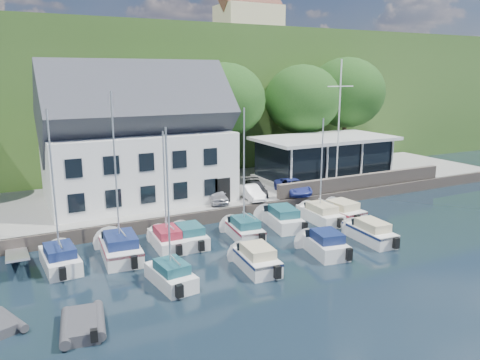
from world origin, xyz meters
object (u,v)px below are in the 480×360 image
(boat_r1_3, at_px, (189,234))
(boat_r1_6, at_px, (322,166))
(boat_r2_1, at_px, (168,210))
(club_pavilion, at_px, (324,158))
(harbor_building, at_px, (138,146))
(boat_r1_5, at_px, (282,216))
(dinghy_1, at_px, (83,322))
(car_white, at_px, (251,192))
(car_dgrey, at_px, (255,188))
(boat_r1_2, at_px, (165,184))
(boat_r2_4, at_px, (370,230))
(boat_r1_4, at_px, (244,175))
(boat_r2_2, at_px, (256,257))
(car_silver, at_px, (216,195))
(car_blue, at_px, (293,186))
(boat_r2_3, at_px, (325,242))
(flagpole, at_px, (339,126))
(boat_r1_1, at_px, (116,183))
(boat_r1_7, at_px, (341,210))
(boat_r1_0, at_px, (54,195))

(boat_r1_3, relative_size, boat_r1_6, 0.59)
(boat_r1_3, xyz_separation_m, boat_r2_1, (-3.06, -5.28, 3.48))
(club_pavilion, bearing_deg, harbor_building, 178.41)
(boat_r1_6, bearing_deg, boat_r1_5, 177.38)
(dinghy_1, bearing_deg, car_white, 48.27)
(car_dgrey, bearing_deg, boat_r1_5, -83.09)
(boat_r1_2, bearing_deg, boat_r2_4, -19.28)
(boat_r1_4, xyz_separation_m, boat_r2_2, (-1.85, -4.98, -3.66))
(car_silver, xyz_separation_m, car_blue, (6.96, -0.50, 0.06))
(boat_r1_6, relative_size, boat_r2_3, 1.70)
(flagpole, xyz_separation_m, boat_r1_4, (-11.84, -4.96, -2.22))
(car_white, relative_size, boat_r1_3, 0.68)
(car_dgrey, bearing_deg, car_silver, -152.42)
(boat_r1_5, xyz_separation_m, boat_r2_3, (-0.48, -5.78, -0.01))
(harbor_building, relative_size, dinghy_1, 4.46)
(boat_r1_5, bearing_deg, car_blue, 57.95)
(boat_r2_4, bearing_deg, car_silver, 126.43)
(boat_r1_1, distance_m, boat_r1_4, 8.41)
(harbor_building, distance_m, club_pavilion, 18.15)
(boat_r1_6, relative_size, boat_r2_1, 1.03)
(boat_r2_2, bearing_deg, dinghy_1, -161.32)
(harbor_building, height_order, boat_r1_6, harbor_building)
(boat_r1_7, bearing_deg, boat_r2_1, -166.07)
(car_white, relative_size, boat_r1_7, 0.63)
(flagpole, relative_size, boat_r2_4, 1.89)
(dinghy_1, bearing_deg, boat_r1_0, 98.82)
(boat_r1_3, bearing_deg, boat_r1_6, 3.05)
(car_white, bearing_deg, harbor_building, 159.21)
(boat_r2_1, bearing_deg, harbor_building, 74.26)
(car_dgrey, bearing_deg, boat_r1_7, -40.63)
(boat_r1_0, height_order, boat_r1_4, boat_r1_4)
(boat_r1_3, bearing_deg, car_white, 36.34)
(boat_r1_6, bearing_deg, boat_r2_1, -156.56)
(car_silver, relative_size, flagpole, 0.31)
(harbor_building, height_order, boat_r1_5, harbor_building)
(car_silver, height_order, boat_r1_5, car_silver)
(club_pavilion, xyz_separation_m, boat_r1_4, (-13.43, -8.92, 1.33))
(boat_r1_1, distance_m, boat_r1_6, 15.22)
(flagpole, distance_m, boat_r2_1, 21.25)
(car_white, height_order, boat_r2_4, car_white)
(boat_r2_1, height_order, boat_r2_4, boat_r2_1)
(car_dgrey, height_order, boat_r2_3, car_dgrey)
(boat_r2_1, height_order, dinghy_1, boat_r2_1)
(car_blue, xyz_separation_m, boat_r1_7, (1.06, -5.05, -0.93))
(boat_r2_3, bearing_deg, club_pavilion, 63.14)
(club_pavilion, xyz_separation_m, boat_r1_2, (-18.77, -8.33, 1.16))
(harbor_building, height_order, car_blue, harbor_building)
(club_pavilion, height_order, boat_r1_4, boat_r1_4)
(car_white, bearing_deg, club_pavilion, 25.39)
(club_pavilion, bearing_deg, boat_r1_3, -154.06)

